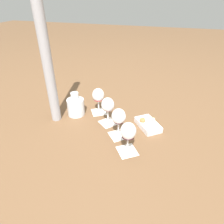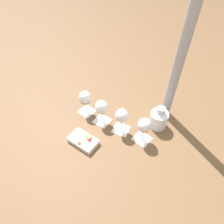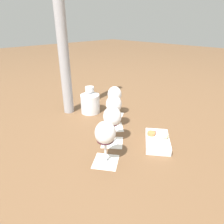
{
  "view_description": "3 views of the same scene",
  "coord_description": "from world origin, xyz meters",
  "px_view_note": "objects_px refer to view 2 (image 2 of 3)",
  "views": [
    {
      "loc": [
        0.92,
        0.27,
        0.71
      ],
      "look_at": [
        -0.0,
        -0.0,
        0.12
      ],
      "focal_mm": 32.0,
      "sensor_mm": 36.0,
      "label": 1
    },
    {
      "loc": [
        -0.78,
        0.24,
        0.99
      ],
      "look_at": [
        -0.0,
        -0.0,
        0.12
      ],
      "focal_mm": 32.0,
      "sensor_mm": 36.0,
      "label": 2
    },
    {
      "loc": [
        0.58,
        0.59,
        0.49
      ],
      "look_at": [
        -0.0,
        -0.0,
        0.12
      ],
      "focal_mm": 32.0,
      "sensor_mm": 36.0,
      "label": 3
    }
  ],
  "objects_px": {
    "wine_glass_0": "(144,126)",
    "wine_glass_2": "(101,108)",
    "umbrella_pole": "(180,57)",
    "snack_dish": "(83,141)",
    "wine_glass_3": "(85,98)",
    "ceramic_vase": "(159,118)",
    "wine_glass_1": "(122,117)"
  },
  "relations": [
    {
      "from": "wine_glass_0",
      "to": "wine_glass_2",
      "type": "xyz_separation_m",
      "value": [
        0.21,
        0.19,
        -0.0
      ]
    },
    {
      "from": "umbrella_pole",
      "to": "snack_dish",
      "type": "bearing_deg",
      "value": 97.55
    },
    {
      "from": "wine_glass_3",
      "to": "ceramic_vase",
      "type": "bearing_deg",
      "value": -122.2
    },
    {
      "from": "wine_glass_2",
      "to": "snack_dish",
      "type": "height_order",
      "value": "wine_glass_2"
    },
    {
      "from": "wine_glass_3",
      "to": "snack_dish",
      "type": "height_order",
      "value": "wine_glass_3"
    },
    {
      "from": "wine_glass_3",
      "to": "umbrella_pole",
      "type": "xyz_separation_m",
      "value": [
        -0.17,
        -0.5,
        0.3
      ]
    },
    {
      "from": "wine_glass_1",
      "to": "wine_glass_2",
      "type": "bearing_deg",
      "value": 42.08
    },
    {
      "from": "umbrella_pole",
      "to": "ceramic_vase",
      "type": "bearing_deg",
      "value": 131.0
    },
    {
      "from": "wine_glass_1",
      "to": "wine_glass_0",
      "type": "bearing_deg",
      "value": -136.99
    },
    {
      "from": "wine_glass_3",
      "to": "ceramic_vase",
      "type": "distance_m",
      "value": 0.48
    },
    {
      "from": "wine_glass_0",
      "to": "wine_glass_2",
      "type": "relative_size",
      "value": 1.0
    },
    {
      "from": "wine_glass_0",
      "to": "wine_glass_3",
      "type": "distance_m",
      "value": 0.42
    },
    {
      "from": "snack_dish",
      "to": "wine_glass_3",
      "type": "bearing_deg",
      "value": -16.32
    },
    {
      "from": "ceramic_vase",
      "to": "snack_dish",
      "type": "distance_m",
      "value": 0.48
    },
    {
      "from": "wine_glass_1",
      "to": "umbrella_pole",
      "type": "height_order",
      "value": "umbrella_pole"
    },
    {
      "from": "snack_dish",
      "to": "wine_glass_1",
      "type": "bearing_deg",
      "value": -83.64
    },
    {
      "from": "wine_glass_2",
      "to": "wine_glass_3",
      "type": "distance_m",
      "value": 0.14
    },
    {
      "from": "umbrella_pole",
      "to": "wine_glass_0",
      "type": "bearing_deg",
      "value": 123.56
    },
    {
      "from": "wine_glass_0",
      "to": "wine_glass_3",
      "type": "height_order",
      "value": "same"
    },
    {
      "from": "wine_glass_2",
      "to": "wine_glass_1",
      "type": "bearing_deg",
      "value": -137.92
    },
    {
      "from": "wine_glass_1",
      "to": "ceramic_vase",
      "type": "xyz_separation_m",
      "value": [
        -0.04,
        -0.23,
        -0.05
      ]
    },
    {
      "from": "wine_glass_3",
      "to": "umbrella_pole",
      "type": "bearing_deg",
      "value": -108.51
    },
    {
      "from": "wine_glass_0",
      "to": "snack_dish",
      "type": "height_order",
      "value": "wine_glass_0"
    },
    {
      "from": "snack_dish",
      "to": "umbrella_pole",
      "type": "relative_size",
      "value": 0.23
    },
    {
      "from": "snack_dish",
      "to": "wine_glass_0",
      "type": "bearing_deg",
      "value": -102.89
    },
    {
      "from": "wine_glass_1",
      "to": "ceramic_vase",
      "type": "height_order",
      "value": "wine_glass_1"
    },
    {
      "from": "wine_glass_3",
      "to": "ceramic_vase",
      "type": "relative_size",
      "value": 1.09
    },
    {
      "from": "ceramic_vase",
      "to": "wine_glass_3",
      "type": "bearing_deg",
      "value": 57.8
    },
    {
      "from": "wine_glass_1",
      "to": "snack_dish",
      "type": "height_order",
      "value": "wine_glass_1"
    },
    {
      "from": "wine_glass_2",
      "to": "ceramic_vase",
      "type": "distance_m",
      "value": 0.36
    },
    {
      "from": "wine_glass_1",
      "to": "ceramic_vase",
      "type": "bearing_deg",
      "value": -99.09
    },
    {
      "from": "wine_glass_0",
      "to": "umbrella_pole",
      "type": "xyz_separation_m",
      "value": [
        0.15,
        -0.23,
        0.3
      ]
    }
  ]
}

